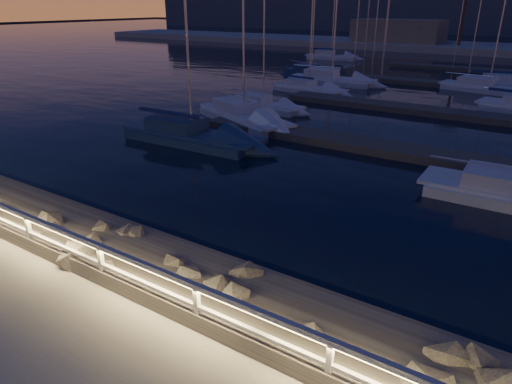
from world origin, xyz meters
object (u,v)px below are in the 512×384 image
sailboat_e (310,72)px  sailboat_b (189,134)px  sailboat_k (510,83)px  sailboat_a (262,104)px  sailboat_i (330,79)px  sailboat_j (307,88)px  sailboat_m (330,56)px  guard_rail (159,279)px  sailboat_g (486,87)px  sailboat_f (242,115)px

sailboat_e → sailboat_b: bearing=-59.2°
sailboat_k → sailboat_a: bearing=-138.1°
sailboat_e → sailboat_k: size_ratio=0.86×
sailboat_b → sailboat_i: size_ratio=1.02×
sailboat_b → sailboat_i: 21.72m
sailboat_j → sailboat_e: bearing=123.0°
sailboat_a → sailboat_m: size_ratio=0.88×
sailboat_a → sailboat_e: (-4.53, 16.21, 0.03)m
sailboat_a → sailboat_j: 7.81m
sailboat_i → sailboat_k: bearing=22.2°
guard_rail → sailboat_g: sailboat_g is taller
sailboat_g → sailboat_k: (1.45, 3.44, 0.00)m
guard_rail → sailboat_i: 35.56m
sailboat_f → sailboat_j: (-1.41, 11.47, -0.06)m
sailboat_k → sailboat_i: bearing=-167.5°
guard_rail → sailboat_e: sailboat_e is taller
sailboat_i → sailboat_m: size_ratio=1.17×
guard_rail → sailboat_f: 19.91m
sailboat_f → sailboat_j: 11.56m
sailboat_e → sailboat_k: (17.97, 3.50, -0.00)m
sailboat_e → sailboat_g: size_ratio=0.86×
guard_rail → sailboat_b: (-9.70, 11.99, -0.92)m
sailboat_f → sailboat_g: size_ratio=1.04×
sailboat_b → sailboat_e: bearing=100.7°
sailboat_i → sailboat_j: sailboat_i is taller
guard_rail → sailboat_m: 55.96m
sailboat_g → sailboat_j: sailboat_g is taller
sailboat_j → sailboat_m: 25.07m
sailboat_j → sailboat_m: (-8.81, 23.47, 0.03)m
sailboat_e → sailboat_f: sailboat_f is taller
sailboat_f → sailboat_j: bearing=121.1°
sailboat_a → sailboat_m: (-9.30, 31.26, 0.03)m
sailboat_a → sailboat_f: (0.93, -3.68, 0.06)m
sailboat_f → sailboat_m: bearing=130.4°
sailboat_f → sailboat_k: sailboat_f is taller
sailboat_a → sailboat_j: (-0.49, 7.79, 0.00)m
sailboat_m → sailboat_e: bearing=-83.4°
sailboat_g → sailboat_i: size_ratio=0.97×
sailboat_i → sailboat_j: bearing=-91.7°
sailboat_e → sailboat_m: size_ratio=0.98×
sailboat_a → sailboat_j: bearing=97.4°
sailboat_e → sailboat_j: sailboat_e is taller
sailboat_i → sailboat_m: 20.46m
sailboat_a → sailboat_g: size_ratio=0.77×
sailboat_g → sailboat_j: size_ratio=1.18×
sailboat_f → sailboat_m: (-10.23, 34.95, -0.03)m
sailboat_b → sailboat_g: size_ratio=1.04×
sailboat_b → sailboat_f: sailboat_b is taller
guard_rail → sailboat_f: size_ratio=3.19×
guard_rail → sailboat_m: size_ratio=3.80×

